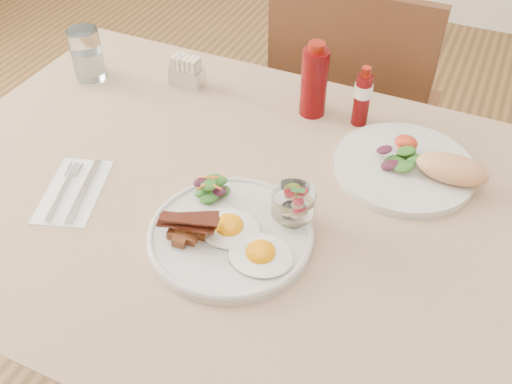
% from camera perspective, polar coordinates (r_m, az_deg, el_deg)
% --- Properties ---
extents(table, '(1.33, 0.88, 0.75)m').
position_cam_1_polar(table, '(1.10, 0.08, -4.17)').
color(table, '#572E1B').
rests_on(table, ground).
extents(chair_far, '(0.42, 0.42, 0.93)m').
position_cam_1_polar(chair_far, '(1.68, 9.53, 7.78)').
color(chair_far, '#572E1B').
rests_on(chair_far, ground).
extents(main_plate, '(0.28, 0.28, 0.02)m').
position_cam_1_polar(main_plate, '(0.97, -2.55, -4.39)').
color(main_plate, silver).
rests_on(main_plate, table).
extents(fried_eggs, '(0.20, 0.15, 0.03)m').
position_cam_1_polar(fried_eggs, '(0.94, -1.15, -4.82)').
color(fried_eggs, white).
rests_on(fried_eggs, main_plate).
extents(bacon_potato_pile, '(0.11, 0.07, 0.05)m').
position_cam_1_polar(bacon_potato_pile, '(0.94, -6.84, -3.57)').
color(bacon_potato_pile, brown).
rests_on(bacon_potato_pile, main_plate).
extents(side_salad, '(0.07, 0.06, 0.04)m').
position_cam_1_polar(side_salad, '(1.02, -4.49, 0.32)').
color(side_salad, '#1D4B14').
rests_on(side_salad, main_plate).
extents(fruit_cup, '(0.08, 0.08, 0.08)m').
position_cam_1_polar(fruit_cup, '(0.95, 3.77, -1.08)').
color(fruit_cup, white).
rests_on(fruit_cup, main_plate).
extents(second_plate, '(0.29, 0.27, 0.07)m').
position_cam_1_polar(second_plate, '(1.12, 15.66, 2.49)').
color(second_plate, silver).
rests_on(second_plate, table).
extents(ketchup_bottle, '(0.07, 0.07, 0.17)m').
position_cam_1_polar(ketchup_bottle, '(1.22, 5.84, 10.94)').
color(ketchup_bottle, '#550407').
rests_on(ketchup_bottle, table).
extents(hot_sauce_bottle, '(0.05, 0.05, 0.13)m').
position_cam_1_polar(hot_sauce_bottle, '(1.21, 10.59, 9.34)').
color(hot_sauce_bottle, '#550407').
rests_on(hot_sauce_bottle, table).
extents(sugar_caddy, '(0.08, 0.04, 0.07)m').
position_cam_1_polar(sugar_caddy, '(1.35, -6.93, 11.74)').
color(sugar_caddy, silver).
rests_on(sugar_caddy, table).
extents(water_glass, '(0.07, 0.07, 0.12)m').
position_cam_1_polar(water_glass, '(1.40, -16.48, 12.75)').
color(water_glass, white).
rests_on(water_glass, table).
extents(napkin_cutlery, '(0.15, 0.20, 0.01)m').
position_cam_1_polar(napkin_cutlery, '(1.11, -17.72, 0.10)').
color(napkin_cutlery, white).
rests_on(napkin_cutlery, table).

